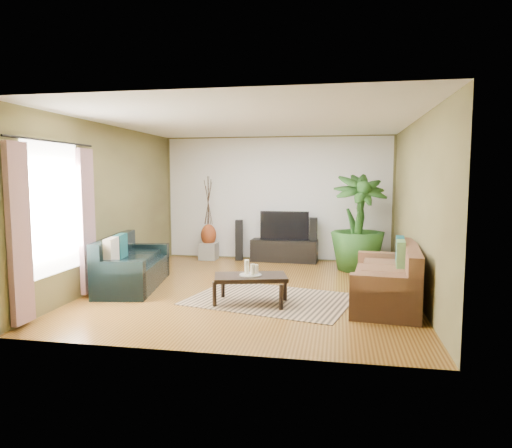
% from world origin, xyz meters
% --- Properties ---
extents(floor, '(5.50, 5.50, 0.00)m').
position_xyz_m(floor, '(0.00, 0.00, 0.00)').
color(floor, olive).
rests_on(floor, ground).
extents(ceiling, '(5.50, 5.50, 0.00)m').
position_xyz_m(ceiling, '(0.00, 0.00, 2.70)').
color(ceiling, white).
rests_on(ceiling, ground).
extents(wall_back, '(5.00, 0.00, 5.00)m').
position_xyz_m(wall_back, '(0.00, 2.75, 1.35)').
color(wall_back, olive).
rests_on(wall_back, ground).
extents(wall_front, '(5.00, 0.00, 5.00)m').
position_xyz_m(wall_front, '(0.00, -2.75, 1.35)').
color(wall_front, olive).
rests_on(wall_front, ground).
extents(wall_left, '(0.00, 5.50, 5.50)m').
position_xyz_m(wall_left, '(-2.50, 0.00, 1.35)').
color(wall_left, olive).
rests_on(wall_left, ground).
extents(wall_right, '(0.00, 5.50, 5.50)m').
position_xyz_m(wall_right, '(2.50, 0.00, 1.35)').
color(wall_right, olive).
rests_on(wall_right, ground).
extents(backwall_panel, '(4.90, 0.00, 4.90)m').
position_xyz_m(backwall_panel, '(0.00, 2.74, 1.35)').
color(backwall_panel, white).
rests_on(backwall_panel, ground).
extents(window_pane, '(0.00, 1.80, 1.80)m').
position_xyz_m(window_pane, '(-2.48, -1.60, 1.40)').
color(window_pane, white).
rests_on(window_pane, ground).
extents(curtain_near, '(0.08, 0.35, 2.20)m').
position_xyz_m(curtain_near, '(-2.43, -2.35, 1.15)').
color(curtain_near, gray).
rests_on(curtain_near, ground).
extents(curtain_far, '(0.08, 0.35, 2.20)m').
position_xyz_m(curtain_far, '(-2.43, -0.85, 1.15)').
color(curtain_far, gray).
rests_on(curtain_far, ground).
extents(curtain_rod, '(0.03, 1.90, 0.03)m').
position_xyz_m(curtain_rod, '(-2.43, -1.60, 2.30)').
color(curtain_rod, black).
rests_on(curtain_rod, ground).
extents(sofa_left, '(1.11, 1.99, 0.85)m').
position_xyz_m(sofa_left, '(-2.00, -0.21, 0.42)').
color(sofa_left, black).
rests_on(sofa_left, floor).
extents(sofa_right, '(1.07, 2.04, 0.85)m').
position_xyz_m(sofa_right, '(2.03, -0.49, 0.42)').
color(sofa_right, brown).
rests_on(sofa_right, floor).
extents(area_rug, '(2.64, 2.13, 0.01)m').
position_xyz_m(area_rug, '(0.36, -0.59, 0.01)').
color(area_rug, tan).
rests_on(area_rug, floor).
extents(coffee_table, '(1.13, 0.80, 0.42)m').
position_xyz_m(coffee_table, '(0.11, -0.86, 0.21)').
color(coffee_table, black).
rests_on(coffee_table, floor).
extents(candle_tray, '(0.32, 0.32, 0.01)m').
position_xyz_m(candle_tray, '(0.11, -0.86, 0.43)').
color(candle_tray, gray).
rests_on(candle_tray, coffee_table).
extents(candle_tall, '(0.07, 0.07, 0.21)m').
position_xyz_m(candle_tall, '(0.05, -0.83, 0.54)').
color(candle_tall, white).
rests_on(candle_tall, candle_tray).
extents(candle_mid, '(0.07, 0.07, 0.16)m').
position_xyz_m(candle_mid, '(0.15, -0.90, 0.51)').
color(candle_mid, beige).
rests_on(candle_mid, candle_tray).
extents(candle_short, '(0.07, 0.07, 0.13)m').
position_xyz_m(candle_short, '(0.18, -0.80, 0.50)').
color(candle_short, white).
rests_on(candle_short, candle_tray).
extents(tv_stand, '(1.44, 0.50, 0.47)m').
position_xyz_m(tv_stand, '(0.20, 2.50, 0.24)').
color(tv_stand, black).
rests_on(tv_stand, floor).
extents(television, '(1.04, 0.06, 0.62)m').
position_xyz_m(television, '(0.20, 2.50, 0.78)').
color(television, black).
rests_on(television, tv_stand).
extents(speaker_left, '(0.18, 0.20, 0.88)m').
position_xyz_m(speaker_left, '(-0.79, 2.50, 0.44)').
color(speaker_left, black).
rests_on(speaker_left, floor).
extents(speaker_right, '(0.18, 0.20, 0.96)m').
position_xyz_m(speaker_right, '(0.82, 2.50, 0.48)').
color(speaker_right, black).
rests_on(speaker_right, floor).
extents(potted_plant, '(1.31, 1.31, 1.88)m').
position_xyz_m(potted_plant, '(1.72, 1.86, 0.94)').
color(potted_plant, '#204918').
rests_on(potted_plant, floor).
extents(plant_pot, '(0.35, 0.35, 0.27)m').
position_xyz_m(plant_pot, '(1.72, 1.86, 0.14)').
color(plant_pot, black).
rests_on(plant_pot, floor).
extents(pedestal, '(0.37, 0.37, 0.37)m').
position_xyz_m(pedestal, '(-1.48, 2.46, 0.19)').
color(pedestal, '#989896').
rests_on(pedestal, floor).
extents(vase, '(0.34, 0.34, 0.48)m').
position_xyz_m(vase, '(-1.48, 2.46, 0.54)').
color(vase, brown).
rests_on(vase, pedestal).
extents(side_table, '(0.58, 0.58, 0.51)m').
position_xyz_m(side_table, '(-2.25, 0.48, 0.25)').
color(side_table, brown).
rests_on(side_table, floor).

